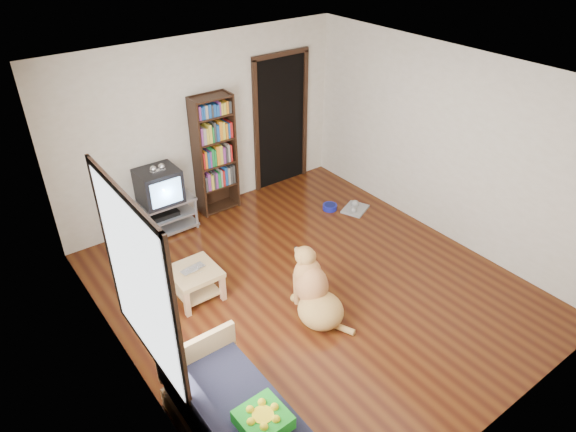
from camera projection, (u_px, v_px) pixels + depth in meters
ground at (311, 287)px, 6.36m from camera, size 5.00×5.00×0.00m
ceiling at (318, 80)px, 4.98m from camera, size 5.00×5.00×0.00m
wall_back at (204, 127)px, 7.37m from camera, size 4.50×0.00×4.50m
wall_front at (519, 324)px, 3.98m from camera, size 4.50×0.00×4.50m
wall_left at (117, 272)px, 4.53m from camera, size 0.00×5.00×5.00m
wall_right at (445, 146)px, 6.82m from camera, size 0.00×5.00×5.00m
green_cushion at (263, 420)px, 4.19m from camera, size 0.40×0.40×0.13m
laptop at (195, 271)px, 5.97m from camera, size 0.31×0.22×0.02m
dog_bowl at (330, 207)px, 7.92m from camera, size 0.22×0.22×0.08m
grey_rag at (355, 209)px, 7.91m from camera, size 0.49×0.45×0.03m
window at (138, 282)px, 4.09m from camera, size 0.03×1.46×1.70m
doorway at (281, 119)px, 8.14m from camera, size 1.03×0.05×2.19m
tv_stand at (163, 215)px, 7.29m from camera, size 0.90×0.45×0.50m
crt_tv at (158, 185)px, 7.05m from camera, size 0.55×0.52×0.58m
bookshelf at (214, 149)px, 7.45m from camera, size 0.60×0.30×1.80m
coffee_table at (195, 278)px, 6.06m from camera, size 0.55×0.55×0.40m
dog at (314, 293)px, 5.80m from camera, size 0.59×1.01×0.82m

